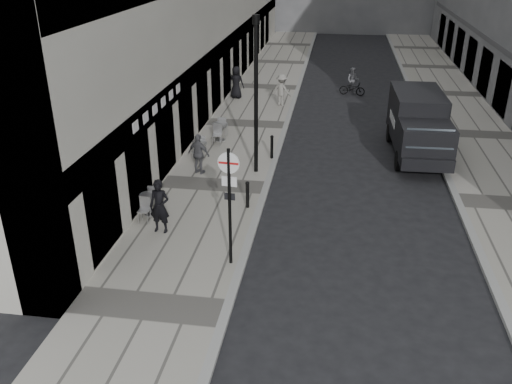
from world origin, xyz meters
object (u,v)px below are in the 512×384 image
at_px(sign_post, 229,192).
at_px(lamppost, 256,89).
at_px(panel_van, 418,122).
at_px(cyclist, 352,84).
at_px(walking_man, 160,206).

height_order(sign_post, lamppost, lamppost).
xyz_separation_m(sign_post, panel_van, (6.30, 10.08, -0.90)).
height_order(sign_post, panel_van, sign_post).
xyz_separation_m(lamppost, cyclist, (3.95, 12.92, -2.84)).
bearing_deg(cyclist, sign_post, -88.55).
bearing_deg(panel_van, walking_man, -137.62).
bearing_deg(lamppost, panel_van, 26.14).
distance_m(sign_post, lamppost, 6.94).
height_order(walking_man, cyclist, walking_man).
xyz_separation_m(walking_man, sign_post, (2.57, -1.50, 1.37)).
bearing_deg(sign_post, lamppost, 97.59).
bearing_deg(panel_van, sign_post, -123.68).
relative_size(lamppost, cyclist, 3.63).
height_order(walking_man, sign_post, sign_post).
xyz_separation_m(panel_van, cyclist, (-2.65, 9.68, -0.83)).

